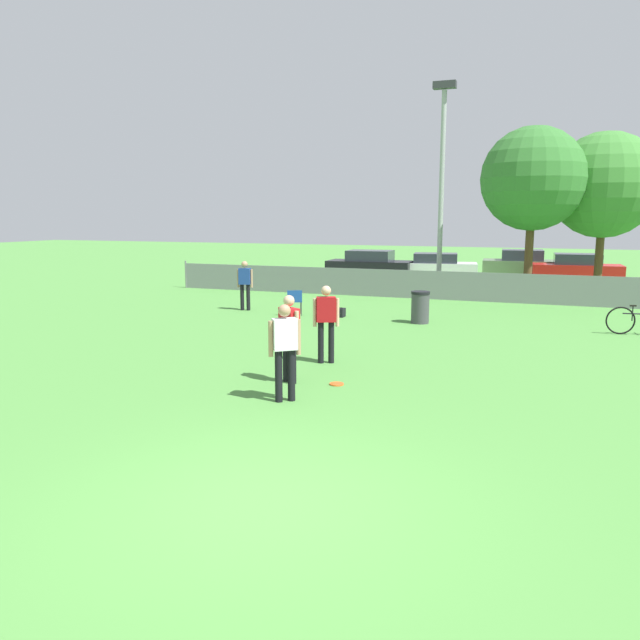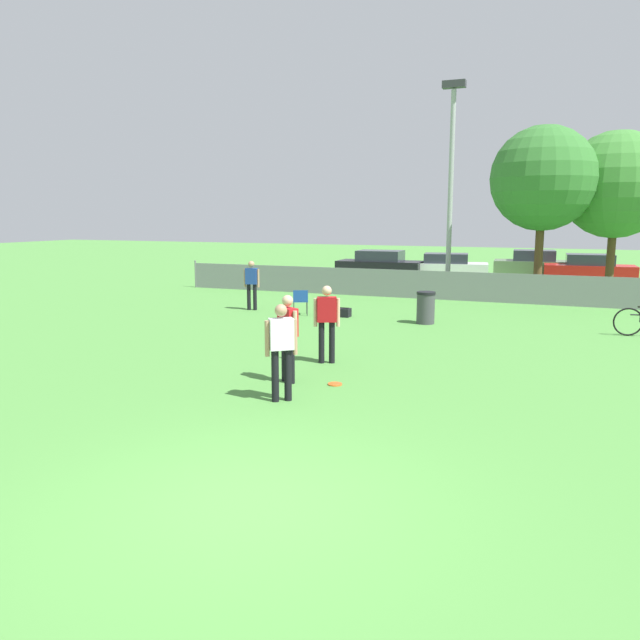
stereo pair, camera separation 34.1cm
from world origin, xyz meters
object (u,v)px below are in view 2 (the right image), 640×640
player_thrower_red (327,318)px  parked_car_white (446,267)px  parked_car_dark (380,265)px  parked_car_red (589,269)px  frisbee_disc (335,384)px  trash_bin (426,308)px  parked_car_olive (534,265)px  tree_near_pole (543,179)px  tree_far_right (616,185)px  folding_chair_sideline (300,300)px  player_receiver_white (281,345)px  gear_bag_sideline (341,312)px  light_pole (451,171)px  spectator_in_blue (252,282)px  player_defender_red (288,332)px

player_thrower_red → parked_car_white: 19.41m
parked_car_dark → parked_car_red: bearing=6.1°
frisbee_disc → trash_bin: trash_bin is taller
parked_car_olive → parked_car_red: size_ratio=0.97×
tree_near_pole → tree_far_right: (2.64, 1.61, -0.21)m
folding_chair_sideline → parked_car_olive: parked_car_olive is taller
parked_car_olive → player_receiver_white: bearing=-100.7°
gear_bag_sideline → parked_car_dark: size_ratio=0.14×
tree_near_pole → parked_car_olive: size_ratio=1.63×
trash_bin → parked_car_dark: size_ratio=0.22×
trash_bin → parked_car_dark: bearing=112.5°
tree_far_right → folding_chair_sideline: bearing=-135.5°
gear_bag_sideline → parked_car_white: (0.76, 13.28, 0.50)m
player_receiver_white → frisbee_disc: 1.72m
light_pole → gear_bag_sideline: light_pole is taller
folding_chair_sideline → parked_car_red: size_ratio=0.20×
spectator_in_blue → trash_bin: 6.16m
tree_near_pole → tree_far_right: 3.10m
spectator_in_blue → parked_car_dark: bearing=-103.9°
player_defender_red → tree_far_right: bearing=100.6°
parked_car_dark → spectator_in_blue: bearing=-95.4°
player_defender_red → gear_bag_sideline: bearing=134.2°
trash_bin → parked_car_red: (4.69, 14.20, 0.18)m
tree_far_right → trash_bin: size_ratio=6.74×
player_thrower_red → gear_bag_sideline: 6.44m
player_thrower_red → folding_chair_sideline: size_ratio=2.05×
trash_bin → parked_car_dark: parked_car_dark is taller
tree_near_pole → parked_car_dark: size_ratio=1.51×
tree_near_pole → player_receiver_white: tree_near_pole is taller
light_pole → player_thrower_red: bearing=-90.4°
player_defender_red → parked_car_olive: size_ratio=0.42×
parked_car_dark → frisbee_disc: bearing=-77.1°
light_pole → parked_car_red: 9.72m
parked_car_olive → parked_car_red: parked_car_olive is taller
player_receiver_white → player_defender_red: same height
trash_bin → folding_chair_sideline: bearing=179.6°
parked_car_olive → folding_chair_sideline: bearing=-116.3°
player_defender_red → folding_chair_sideline: player_defender_red is taller
spectator_in_blue → player_thrower_red: bearing=119.8°
spectator_in_blue → parked_car_red: bearing=-138.3°
parked_car_white → tree_far_right: bearing=-38.7°
tree_far_right → spectator_in_blue: size_ratio=3.87×
player_receiver_white → folding_chair_sideline: size_ratio=2.05×
player_thrower_red → light_pole: bearing=66.2°
player_receiver_white → trash_bin: bearing=47.9°
folding_chair_sideline → gear_bag_sideline: (1.31, 0.23, -0.37)m
frisbee_disc → parked_car_red: 22.16m
spectator_in_blue → frisbee_disc: bearing=117.5°
player_receiver_white → gear_bag_sideline: 9.35m
light_pole → spectator_in_blue: (-5.35, -6.95, -3.99)m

